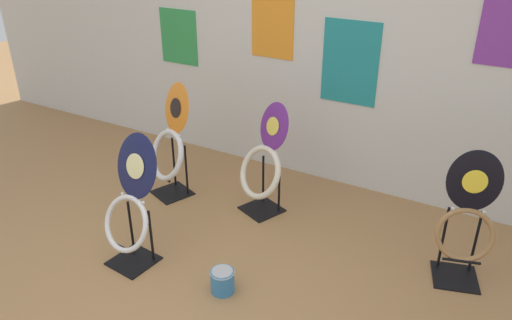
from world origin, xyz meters
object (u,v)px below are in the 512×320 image
(toilet_seat_display_orange_sun, at_px, (170,147))
(paint_can, at_px, (223,280))
(toilet_seat_display_purple_note, at_px, (264,165))
(toilet_seat_display_navy_moon, at_px, (131,207))
(toilet_seat_display_jazz_black, at_px, (467,223))

(toilet_seat_display_orange_sun, distance_m, paint_can, 1.35)
(toilet_seat_display_orange_sun, relative_size, toilet_seat_display_purple_note, 1.08)
(toilet_seat_display_navy_moon, xyz_separation_m, paint_can, (0.68, 0.02, -0.34))
(toilet_seat_display_orange_sun, bearing_deg, paint_can, -38.32)
(toilet_seat_display_orange_sun, bearing_deg, toilet_seat_display_navy_moon, -67.51)
(toilet_seat_display_jazz_black, height_order, toilet_seat_display_navy_moon, toilet_seat_display_jazz_black)
(toilet_seat_display_jazz_black, relative_size, paint_can, 5.76)
(toilet_seat_display_jazz_black, height_order, paint_can, toilet_seat_display_jazz_black)
(toilet_seat_display_purple_note, xyz_separation_m, paint_can, (0.24, -0.96, -0.32))
(toilet_seat_display_jazz_black, xyz_separation_m, toilet_seat_display_navy_moon, (-1.91, -0.87, -0.00))
(toilet_seat_display_navy_moon, bearing_deg, toilet_seat_display_orange_sun, 112.49)
(toilet_seat_display_orange_sun, relative_size, toilet_seat_display_navy_moon, 1.06)
(toilet_seat_display_purple_note, distance_m, paint_can, 1.04)
(toilet_seat_display_purple_note, bearing_deg, toilet_seat_display_orange_sun, -169.10)
(toilet_seat_display_purple_note, relative_size, paint_can, 5.60)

